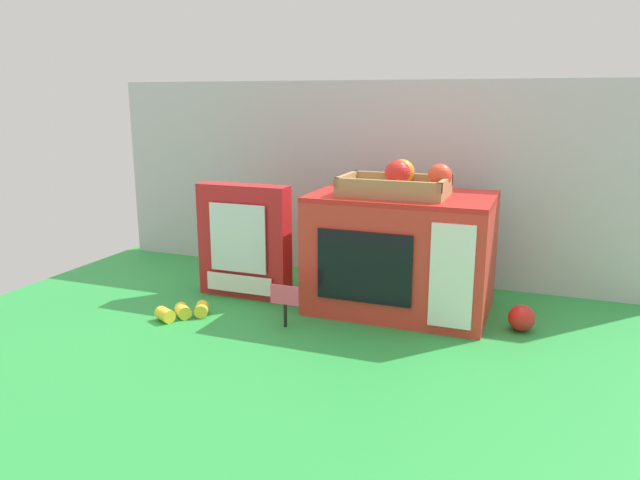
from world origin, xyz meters
The scene contains 8 objects.
ground_plane centered at (0.00, 0.00, 0.00)m, with size 1.70×1.70×0.00m, color green.
display_back_panel centered at (0.00, 0.31, 0.28)m, with size 1.61×0.03×0.56m, color #B7BABF.
toy_microwave centered at (0.17, 0.05, 0.14)m, with size 0.43×0.29×0.29m.
food_groups_crate centered at (0.16, 0.03, 0.32)m, with size 0.26×0.15×0.08m.
cookie_set_box centered at (-0.24, -0.01, 0.15)m, with size 0.25×0.06×0.30m.
price_sign centered at (-0.05, -0.17, 0.07)m, with size 0.07×0.01×0.10m.
loose_toy_banana centered at (-0.30, -0.21, 0.02)m, with size 0.11×0.11×0.03m.
loose_toy_apple centered at (0.46, 0.00, 0.03)m, with size 0.06×0.06×0.06m, color red.
Camera 1 is at (0.50, -1.36, 0.52)m, focal length 33.72 mm.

